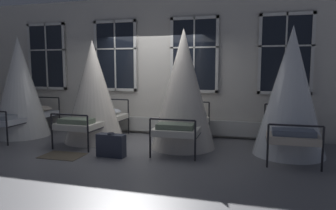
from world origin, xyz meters
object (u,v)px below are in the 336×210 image
object	(u,v)px
cot_third	(183,91)
suitcase_dark	(111,145)
cot_fourth	(291,93)
cot_second	(93,93)
cot_first	(20,88)

from	to	relation	value
cot_third	suitcase_dark	size ratio (longest dim) A/B	4.43
cot_third	cot_fourth	size ratio (longest dim) A/B	1.01
cot_second	cot_first	bearing A→B (deg)	91.88
suitcase_dark	cot_second	bearing A→B (deg)	134.53
cot_first	cot_fourth	bearing A→B (deg)	-90.63
cot_first	cot_second	size ratio (longest dim) A/B	1.06
cot_fourth	suitcase_dark	world-z (taller)	cot_fourth
cot_first	cot_third	bearing A→B (deg)	-90.65
suitcase_dark	cot_first	bearing A→B (deg)	163.06
cot_second	suitcase_dark	bearing A→B (deg)	-137.25
suitcase_dark	cot_third	bearing A→B (deg)	47.28
cot_first	suitcase_dark	world-z (taller)	cot_first
cot_second	cot_fourth	world-z (taller)	cot_fourth
cot_third	cot_fourth	world-z (taller)	cot_third
cot_second	cot_fourth	distance (m)	4.28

